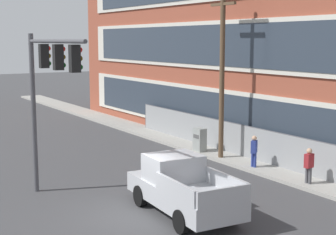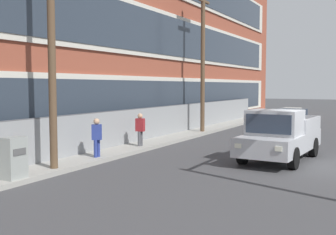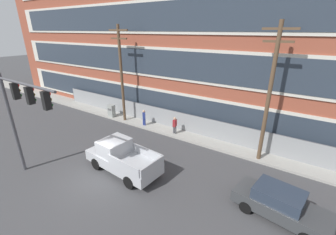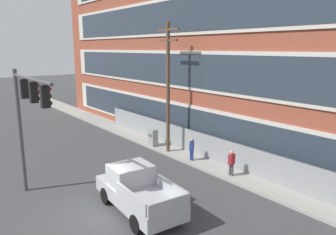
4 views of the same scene
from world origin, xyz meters
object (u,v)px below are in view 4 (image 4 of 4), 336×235
at_px(electrical_cabinet, 153,138).
at_px(pedestrian_near_cabinet, 192,148).
at_px(traffic_signal_mast, 27,108).
at_px(utility_pole_near_corner, 168,84).
at_px(pedestrian_by_fence, 231,162).
at_px(pickup_truck_silver, 137,191).

height_order(electrical_cabinet, pedestrian_near_cabinet, pedestrian_near_cabinet).
bearing_deg(traffic_signal_mast, utility_pole_near_corner, 102.15).
relative_size(utility_pole_near_corner, pedestrian_near_cabinet, 5.43).
bearing_deg(utility_pole_near_corner, electrical_cabinet, -177.68).
bearing_deg(pedestrian_near_cabinet, pedestrian_by_fence, 1.09).
bearing_deg(utility_pole_near_corner, pedestrian_near_cabinet, 1.54).
relative_size(electrical_cabinet, pedestrian_near_cabinet, 0.85).
bearing_deg(pedestrian_near_cabinet, utility_pole_near_corner, -178.46).
distance_m(electrical_cabinet, pedestrian_by_fence, 7.71).
height_order(electrical_cabinet, pedestrian_by_fence, pedestrian_by_fence).
bearing_deg(pickup_truck_silver, utility_pole_near_corner, 132.94).
height_order(utility_pole_near_corner, pedestrian_near_cabinet, utility_pole_near_corner).
bearing_deg(pedestrian_near_cabinet, pickup_truck_silver, -62.12).
bearing_deg(pedestrian_near_cabinet, electrical_cabinet, -178.13).
distance_m(utility_pole_near_corner, pedestrian_near_cabinet, 4.76).
xyz_separation_m(traffic_signal_mast, pedestrian_near_cabinet, (0.37, 9.95, -3.74)).
height_order(traffic_signal_mast, pedestrian_by_fence, traffic_signal_mast).
distance_m(utility_pole_near_corner, electrical_cabinet, 4.67).
relative_size(pickup_truck_silver, electrical_cabinet, 3.79).
xyz_separation_m(utility_pole_near_corner, pedestrian_near_cabinet, (2.50, 0.07, -4.05)).
xyz_separation_m(traffic_signal_mast, pickup_truck_silver, (3.74, 3.58, -3.76)).
height_order(pickup_truck_silver, utility_pole_near_corner, utility_pole_near_corner).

